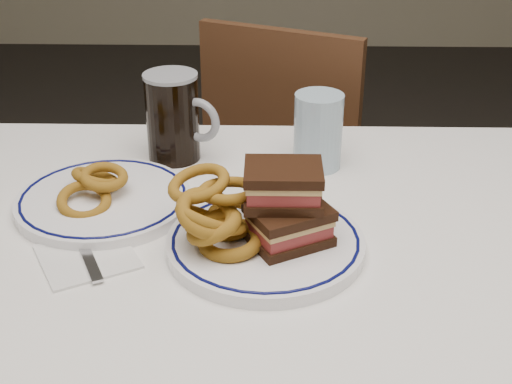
{
  "coord_description": "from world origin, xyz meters",
  "views": [
    {
      "loc": [
        0.02,
        -0.87,
        1.3
      ],
      "look_at": [
        0.0,
        0.03,
        0.82
      ],
      "focal_mm": 50.0,
      "sensor_mm": 36.0,
      "label": 1
    }
  ],
  "objects_px": {
    "chair_far": "(294,167)",
    "far_plate": "(104,200)",
    "reuben_sandwich": "(286,205)",
    "beer_mug": "(174,116)",
    "main_plate": "(265,243)"
  },
  "relations": [
    {
      "from": "main_plate",
      "to": "far_plate",
      "type": "xyz_separation_m",
      "value": [
        -0.25,
        0.12,
        -0.0
      ]
    },
    {
      "from": "reuben_sandwich",
      "to": "beer_mug",
      "type": "height_order",
      "value": "beer_mug"
    },
    {
      "from": "chair_far",
      "to": "reuben_sandwich",
      "type": "height_order",
      "value": "reuben_sandwich"
    },
    {
      "from": "beer_mug",
      "to": "chair_far",
      "type": "bearing_deg",
      "value": 66.82
    },
    {
      "from": "main_plate",
      "to": "far_plate",
      "type": "height_order",
      "value": "same"
    },
    {
      "from": "beer_mug",
      "to": "far_plate",
      "type": "height_order",
      "value": "beer_mug"
    },
    {
      "from": "chair_far",
      "to": "far_plate",
      "type": "xyz_separation_m",
      "value": [
        -0.32,
        -0.72,
        0.29
      ]
    },
    {
      "from": "reuben_sandwich",
      "to": "beer_mug",
      "type": "xyz_separation_m",
      "value": [
        -0.19,
        0.3,
        0.01
      ]
    },
    {
      "from": "far_plate",
      "to": "main_plate",
      "type": "bearing_deg",
      "value": -25.41
    },
    {
      "from": "main_plate",
      "to": "reuben_sandwich",
      "type": "bearing_deg",
      "value": -0.13
    },
    {
      "from": "main_plate",
      "to": "reuben_sandwich",
      "type": "relative_size",
      "value": 2.11
    },
    {
      "from": "main_plate",
      "to": "reuben_sandwich",
      "type": "distance_m",
      "value": 0.07
    },
    {
      "from": "main_plate",
      "to": "far_plate",
      "type": "bearing_deg",
      "value": 154.59
    },
    {
      "from": "main_plate",
      "to": "chair_far",
      "type": "bearing_deg",
      "value": 85.37
    },
    {
      "from": "main_plate",
      "to": "reuben_sandwich",
      "type": "height_order",
      "value": "reuben_sandwich"
    }
  ]
}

